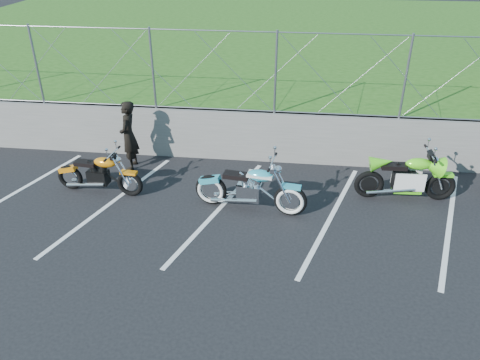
# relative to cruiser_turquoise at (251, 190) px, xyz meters

# --- Properties ---
(ground) EXTENTS (90.00, 90.00, 0.00)m
(ground) POSITION_rel_cruiser_turquoise_xyz_m (-0.68, -1.06, -0.49)
(ground) COLOR black
(ground) RESTS_ON ground
(retaining_wall) EXTENTS (30.00, 0.22, 1.30)m
(retaining_wall) POSITION_rel_cruiser_turquoise_xyz_m (-0.68, 2.44, 0.16)
(retaining_wall) COLOR #61605C
(retaining_wall) RESTS_ON ground
(grass_field) EXTENTS (30.00, 20.00, 1.30)m
(grass_field) POSITION_rel_cruiser_turquoise_xyz_m (-0.68, 12.44, 0.16)
(grass_field) COLOR #255216
(grass_field) RESTS_ON ground
(chain_link_fence) EXTENTS (28.00, 0.03, 2.00)m
(chain_link_fence) POSITION_rel_cruiser_turquoise_xyz_m (-0.68, 2.44, 1.81)
(chain_link_fence) COLOR gray
(chain_link_fence) RESTS_ON retaining_wall
(parking_lines) EXTENTS (18.29, 4.31, 0.01)m
(parking_lines) POSITION_rel_cruiser_turquoise_xyz_m (0.52, -0.06, -0.48)
(parking_lines) COLOR silver
(parking_lines) RESTS_ON ground
(cruiser_turquoise) EXTENTS (2.44, 0.77, 1.22)m
(cruiser_turquoise) POSITION_rel_cruiser_turquoise_xyz_m (0.00, 0.00, 0.00)
(cruiser_turquoise) COLOR black
(cruiser_turquoise) RESTS_ON ground
(naked_orange) EXTENTS (2.08, 0.71, 1.04)m
(naked_orange) POSITION_rel_cruiser_turquoise_xyz_m (-3.46, 0.32, -0.04)
(naked_orange) COLOR black
(naked_orange) RESTS_ON ground
(sportbike_green) EXTENTS (2.21, 0.79, 1.14)m
(sportbike_green) POSITION_rel_cruiser_turquoise_xyz_m (3.36, 0.87, 0.01)
(sportbike_green) COLOR black
(sportbike_green) RESTS_ON ground
(person_standing) EXTENTS (0.45, 0.66, 1.74)m
(person_standing) POSITION_rel_cruiser_turquoise_xyz_m (-3.18, 1.61, 0.38)
(person_standing) COLOR black
(person_standing) RESTS_ON ground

